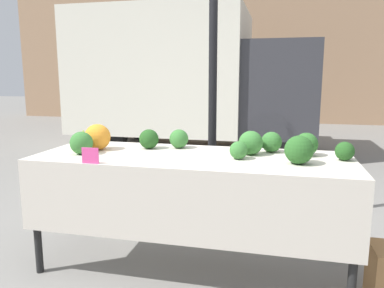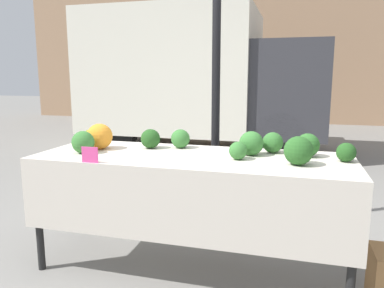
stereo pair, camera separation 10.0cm
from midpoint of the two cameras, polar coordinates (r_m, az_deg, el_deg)
ground_plane at (r=2.83m, az=1.07°, el=-18.01°), size 40.00×40.00×0.00m
building_facade at (r=11.71m, az=13.06°, el=18.59°), size 16.00×0.60×6.19m
tent_pole at (r=3.16m, az=4.58°, el=8.39°), size 0.07×0.07×2.48m
parked_truck at (r=6.90m, az=1.23°, el=10.16°), size 4.16×2.19×2.48m
market_table at (r=2.51m, az=0.76°, el=-4.28°), size 2.14×0.78×0.81m
orange_cauliflower at (r=2.84m, az=-12.92°, el=1.14°), size 0.19×0.19×0.19m
romanesco_head at (r=3.17m, az=-14.81°, el=1.22°), size 0.13×0.13×0.11m
broccoli_head_0 at (r=2.81m, az=-0.76°, el=0.81°), size 0.14×0.14×0.14m
broccoli_head_1 at (r=2.56m, az=23.48°, el=-1.18°), size 0.12×0.12×0.12m
broccoli_head_2 at (r=2.70m, az=13.24°, el=0.21°), size 0.15×0.15×0.15m
broccoli_head_3 at (r=2.71m, az=-15.25°, el=0.27°), size 0.16×0.16×0.16m
broccoli_head_4 at (r=2.92m, az=-15.59°, el=0.54°), size 0.12×0.12×0.12m
broccoli_head_5 at (r=2.44m, az=8.20°, el=-1.01°), size 0.12×0.12×0.12m
broccoli_head_6 at (r=2.58m, az=10.12°, el=0.10°), size 0.17×0.17×0.17m
broccoli_head_7 at (r=2.37m, az=17.09°, el=-0.99°), size 0.18×0.18×0.18m
broccoli_head_8 at (r=2.64m, az=18.24°, el=-0.16°), size 0.16×0.16×0.16m
broccoli_head_9 at (r=2.81m, az=-5.33°, el=0.80°), size 0.15×0.15×0.15m
price_sign at (r=2.40m, az=-14.15°, el=-1.61°), size 0.11×0.01×0.10m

